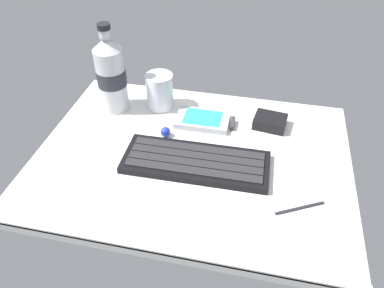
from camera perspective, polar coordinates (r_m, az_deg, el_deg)
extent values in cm
cube|color=silver|center=(78.23, 0.00, -2.24)|extent=(64.00, 48.00, 2.00)
cube|color=silver|center=(62.27, -4.73, -15.58)|extent=(64.00, 1.20, 0.80)
cube|color=black|center=(74.93, 0.57, -2.79)|extent=(29.16, 11.42, 1.40)
cube|color=#28282B|center=(76.78, 1.04, -0.68)|extent=(26.71, 2.39, 0.30)
cube|color=#28282B|center=(75.15, 0.73, -1.76)|extent=(26.71, 2.39, 0.30)
cube|color=#28282B|center=(73.56, 0.41, -2.88)|extent=(26.71, 2.39, 0.30)
cube|color=#28282B|center=(71.99, 0.07, -4.05)|extent=(26.71, 2.39, 0.30)
cube|color=#B7BABF|center=(85.81, 1.95, 3.62)|extent=(12.07, 7.70, 1.40)
cube|color=#2DB7D1|center=(85.37, 1.96, 4.02)|extent=(8.45, 6.00, 0.10)
cube|color=#333338|center=(85.22, 6.20, 3.08)|extent=(0.83, 3.81, 1.12)
cylinder|color=silver|center=(89.62, -4.90, 7.99)|extent=(6.40, 6.40, 8.50)
cylinder|color=yellow|center=(90.15, -4.87, 7.45)|extent=(5.50, 5.50, 6.12)
cylinder|color=silver|center=(89.20, -12.04, 9.48)|extent=(6.60, 6.60, 15.00)
cone|color=silver|center=(85.14, -12.87, 14.63)|extent=(6.60, 6.60, 2.80)
cylinder|color=silver|center=(84.21, -13.10, 16.03)|extent=(2.51, 2.51, 1.80)
cylinder|color=black|center=(83.63, -13.26, 16.97)|extent=(2.77, 2.77, 1.20)
cylinder|color=#2D2D38|center=(88.83, -12.10, 9.90)|extent=(6.73, 6.73, 3.80)
cube|color=black|center=(86.29, 11.74, 3.33)|extent=(7.72, 6.53, 2.40)
sphere|color=#2338B2|center=(81.93, -4.05, 1.85)|extent=(2.20, 2.20, 2.20)
cylinder|color=#26262B|center=(70.03, 16.04, -9.19)|extent=(8.71, 5.08, 0.70)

